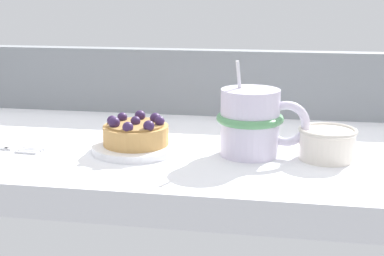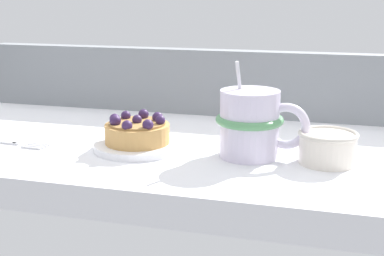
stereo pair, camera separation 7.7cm
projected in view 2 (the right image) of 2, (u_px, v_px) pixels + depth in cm
name	position (u px, v px, depth cm)	size (l,w,h in cm)	color
ground_plane	(172.00, 154.00, 84.19)	(87.98, 43.51, 4.27)	white
window_rail_back	(205.00, 82.00, 100.84)	(86.22, 3.51, 11.95)	gray
dessert_plate	(138.00, 146.00, 79.16)	(12.66, 12.66, 1.03)	white
raspberry_tart	(137.00, 131.00, 78.59)	(9.35, 9.35, 4.36)	tan
coffee_mug	(252.00, 123.00, 74.75)	(12.90, 9.35, 13.28)	silver
dessert_fork	(1.00, 141.00, 82.51)	(16.58, 3.01, 0.60)	silver
sugar_bowl	(328.00, 147.00, 72.42)	(7.96, 7.96, 4.34)	silver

